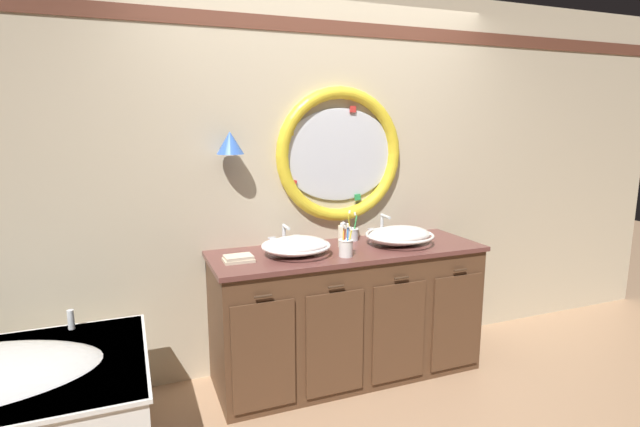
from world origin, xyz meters
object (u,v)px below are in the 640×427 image
Objects in this scene: sink_basin_left at (296,246)px; sink_basin_right at (399,235)px; toothbrush_holder_left at (346,247)px; soap_dispenser at (343,236)px; toothbrush_holder_right at (352,233)px; folded_hand_towel at (238,259)px.

sink_basin_left is 0.93× the size of sink_basin_right.
toothbrush_holder_left is 0.24m from soap_dispenser.
toothbrush_holder_right is 1.23× the size of folded_hand_towel.
toothbrush_holder_right is at bearing 15.20° from folded_hand_towel.
soap_dispenser is at bearing 167.36° from sink_basin_right.
toothbrush_holder_left is 1.22× the size of soap_dispenser.
sink_basin_right is at bearing 16.71° from toothbrush_holder_left.
sink_basin_left is 1.97× the size of toothbrush_holder_right.
folded_hand_towel is at bearing -164.80° from toothbrush_holder_right.
folded_hand_towel is (-1.11, -0.01, -0.05)m from sink_basin_right.
folded_hand_towel is at bearing -179.71° from sink_basin_right.
sink_basin_left is at bearing -166.55° from soap_dispenser.
soap_dispenser is at bearing 13.45° from sink_basin_left.
sink_basin_left is 0.37m from soap_dispenser.
folded_hand_towel is at bearing 168.27° from toothbrush_holder_left.
soap_dispenser is at bearing -133.60° from toothbrush_holder_right.
sink_basin_right reaches higher than folded_hand_towel.
folded_hand_towel is (-0.86, -0.23, -0.03)m from toothbrush_holder_right.
sink_basin_left is 0.54m from toothbrush_holder_right.
sink_basin_right is 1.11m from folded_hand_towel.
toothbrush_holder_left is at bearing -109.84° from soap_dispenser.
toothbrush_holder_left reaches higher than folded_hand_towel.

